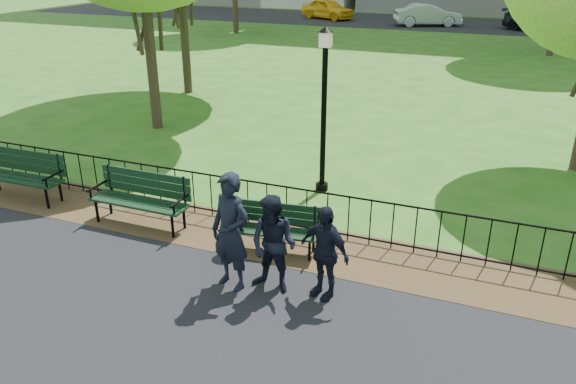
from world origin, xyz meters
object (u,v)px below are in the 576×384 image
at_px(park_bench_main, 255,220).
at_px(sedan_dark, 541,20).
at_px(person_mid, 274,245).
at_px(taxi, 328,9).
at_px(person_left, 230,232).
at_px(sedan_silver, 428,15).
at_px(park_bench_left_a, 142,193).
at_px(lamppost, 324,106).
at_px(park_bench_left_b, 22,170).
at_px(person_right, 324,252).

height_order(park_bench_main, sedan_dark, sedan_dark).
bearing_deg(person_mid, taxi, 112.83).
height_order(person_left, sedan_silver, person_left).
relative_size(park_bench_main, sedan_silver, 0.38).
xyz_separation_m(park_bench_left_a, lamppost, (2.67, 2.82, 1.27)).
relative_size(lamppost, person_left, 1.85).
height_order(park_bench_left_a, sedan_silver, sedan_silver).
bearing_deg(lamppost, person_left, -91.15).
bearing_deg(park_bench_main, sedan_dark, 73.78).
xyz_separation_m(lamppost, sedan_dark, (4.70, 29.07, -1.23)).
distance_m(person_mid, sedan_silver, 33.25).
distance_m(park_bench_left_b, sedan_dark, 33.47).
bearing_deg(person_mid, person_left, -161.53).
bearing_deg(park_bench_main, taxi, 98.59).
relative_size(person_mid, sedan_silver, 0.36).
bearing_deg(sedan_silver, lamppost, 162.27).
relative_size(park_bench_left_a, person_left, 1.04).
distance_m(lamppost, sedan_dark, 29.47).
relative_size(sedan_silver, sedan_dark, 0.96).
bearing_deg(park_bench_left_a, person_right, -14.35).
bearing_deg(park_bench_left_b, sedan_silver, 82.66).
distance_m(lamppost, taxi, 32.03).
bearing_deg(person_left, park_bench_main, 112.96).
xyz_separation_m(park_bench_left_a, taxi, (-7.18, 33.28, 0.09)).
xyz_separation_m(person_mid, person_right, (0.76, 0.14, -0.04)).
xyz_separation_m(park_bench_left_a, person_left, (2.59, -1.33, 0.32)).
bearing_deg(person_left, taxi, 121.65).
bearing_deg(park_bench_left_b, lamppost, 24.21).
bearing_deg(sedan_dark, park_bench_left_a, -171.03).
distance_m(lamppost, sedan_silver, 29.23).
height_order(park_bench_left_a, person_left, person_left).
distance_m(park_bench_left_a, taxi, 34.05).
distance_m(person_right, sedan_silver, 33.18).
bearing_deg(sedan_silver, park_bench_main, 161.43).
relative_size(park_bench_left_a, sedan_dark, 0.43).
relative_size(person_mid, taxi, 0.37).
distance_m(park_bench_main, person_left, 1.25).
bearing_deg(person_left, sedan_silver, 109.80).
height_order(park_bench_left_b, person_right, person_right).
distance_m(park_bench_left_a, person_left, 2.93).
distance_m(park_bench_left_a, person_right, 4.14).
xyz_separation_m(lamppost, person_right, (1.33, -3.86, -1.15)).
xyz_separation_m(person_left, sedan_silver, (-2.28, 33.26, -0.22)).
bearing_deg(person_right, sedan_silver, 117.05).
height_order(park_bench_left_b, person_mid, person_mid).
height_order(person_left, taxi, person_left).
bearing_deg(lamppost, park_bench_left_b, -154.48).
xyz_separation_m(park_bench_left_a, person_right, (4.00, -1.04, 0.12)).
height_order(person_left, person_right, person_left).
bearing_deg(person_right, sedan_dark, 104.82).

